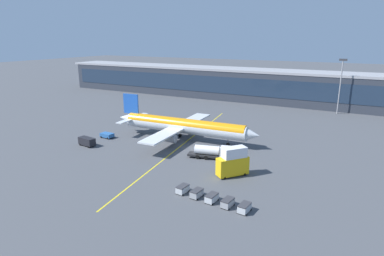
{
  "coord_description": "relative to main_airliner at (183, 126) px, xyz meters",
  "views": [
    {
      "loc": [
        37.31,
        -74.02,
        28.51
      ],
      "look_at": [
        -3.69,
        2.84,
        4.5
      ],
      "focal_mm": 30.82,
      "sensor_mm": 36.0,
      "label": 1
    }
  ],
  "objects": [
    {
      "name": "baggage_cart_3",
      "position": [
        26.1,
        -30.32,
        -3.39
      ],
      "size": [
        1.85,
        2.79,
        1.48
      ],
      "color": "gray",
      "rests_on": "ground_plane"
    },
    {
      "name": "baggage_cart_1",
      "position": [
        19.73,
        -29.68,
        -3.39
      ],
      "size": [
        1.85,
        2.79,
        1.48
      ],
      "color": "gray",
      "rests_on": "ground_plane"
    },
    {
      "name": "main_airliner",
      "position": [
        0.0,
        0.0,
        0.0
      ],
      "size": [
        44.55,
        35.29,
        12.04
      ],
      "color": "silver",
      "rests_on": "ground_plane"
    },
    {
      "name": "crew_van",
      "position": [
        -20.24,
        -17.14,
        -2.86
      ],
      "size": [
        5.25,
        2.78,
        2.3
      ],
      "color": "black",
      "rests_on": "ground_plane"
    },
    {
      "name": "pushback_tug",
      "position": [
        -20.58,
        -8.87,
        -3.32
      ],
      "size": [
        3.96,
        2.58,
        1.4
      ],
      "color": "#285B9E",
      "rests_on": "ground_plane"
    },
    {
      "name": "baggage_cart_4",
      "position": [
        29.28,
        -30.64,
        -3.39
      ],
      "size": [
        1.85,
        2.79,
        1.48
      ],
      "color": "#B2B7BC",
      "rests_on": "ground_plane"
    },
    {
      "name": "apron_light_mast_0",
      "position": [
        36.0,
        57.03,
        8.22
      ],
      "size": [
        2.8,
        0.5,
        20.91
      ],
      "color": "gray",
      "rests_on": "ground_plane"
    },
    {
      "name": "fuel_tanker",
      "position": [
        13.99,
        -9.97,
        -2.43
      ],
      "size": [
        11.09,
        4.89,
        3.25
      ],
      "color": "#232326",
      "rests_on": "ground_plane"
    },
    {
      "name": "ground_plane",
      "position": [
        7.65,
        -4.83,
        -4.17
      ],
      "size": [
        700.0,
        700.0,
        0.0
      ],
      "primitive_type": "plane",
      "color": "#47494F"
    },
    {
      "name": "baggage_cart_0",
      "position": [
        16.54,
        -29.36,
        -3.39
      ],
      "size": [
        1.85,
        2.79,
        1.48
      ],
      "color": "#B2B7BC",
      "rests_on": "ground_plane"
    },
    {
      "name": "baggage_cart_2",
      "position": [
        22.91,
        -30.0,
        -3.39
      ],
      "size": [
        1.85,
        2.79,
        1.48
      ],
      "color": "#B2B7BC",
      "rests_on": "ground_plane"
    },
    {
      "name": "apron_lead_in_line",
      "position": [
        1.93,
        -2.83,
        -4.17
      ],
      "size": [
        10.94,
        79.33,
        0.01
      ],
      "primitive_type": "cube",
      "rotation": [
        0.0,
        0.0,
        0.13
      ],
      "color": "yellow",
      "rests_on": "ground_plane"
    },
    {
      "name": "terminal_building",
      "position": [
        -9.73,
        68.99,
        3.09
      ],
      "size": [
        192.8,
        17.53,
        14.48
      ],
      "color": "#2D333D",
      "rests_on": "ground_plane"
    },
    {
      "name": "catering_lift",
      "position": [
        21.94,
        -17.25,
        -1.11
      ],
      "size": [
        6.23,
        6.85,
        6.3
      ],
      "color": "yellow",
      "rests_on": "ground_plane"
    }
  ]
}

